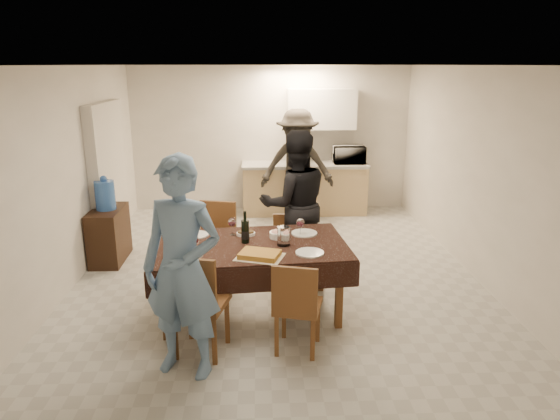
{
  "coord_description": "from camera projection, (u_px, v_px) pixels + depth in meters",
  "views": [
    {
      "loc": [
        -0.23,
        -6.06,
        2.61
      ],
      "look_at": [
        0.03,
        -0.3,
        0.92
      ],
      "focal_mm": 32.0,
      "sensor_mm": 36.0,
      "label": 1
    }
  ],
  "objects": [
    {
      "name": "person_far",
      "position": [
        295.0,
        204.0,
        6.24
      ],
      "size": [
        1.01,
        0.85,
        1.85
      ],
      "primitive_type": "imported",
      "rotation": [
        0.0,
        0.0,
        3.31
      ],
      "color": "black",
      "rests_on": "floor"
    },
    {
      "name": "chair_near_left",
      "position": [
        199.0,
        295.0,
        4.46
      ],
      "size": [
        0.56,
        0.57,
        0.55
      ],
      "rotation": [
        0.0,
        0.0,
        -0.25
      ],
      "color": "brown",
      "rests_on": "floor"
    },
    {
      "name": "chair_far_left",
      "position": [
        213.0,
        240.0,
        5.91
      ],
      "size": [
        0.54,
        0.54,
        0.54
      ],
      "rotation": [
        0.0,
        0.0,
        2.93
      ],
      "color": "brown",
      "rests_on": "floor"
    },
    {
      "name": "wine_glass_b",
      "position": [
        300.0,
        227.0,
        5.48
      ],
      "size": [
        0.09,
        0.09,
        0.2
      ],
      "primitive_type": null,
      "color": "white",
      "rests_on": "dining_table"
    },
    {
      "name": "floor",
      "position": [
        277.0,
        271.0,
        6.55
      ],
      "size": [
        5.0,
        6.0,
        0.02
      ],
      "primitive_type": "cube",
      "color": "beige",
      "rests_on": "ground"
    },
    {
      "name": "chair_far_right",
      "position": [
        289.0,
        246.0,
        5.99
      ],
      "size": [
        0.41,
        0.41,
        0.45
      ],
      "rotation": [
        0.0,
        0.0,
        3.07
      ],
      "color": "brown",
      "rests_on": "floor"
    },
    {
      "name": "dining_table",
      "position": [
        250.0,
        247.0,
        5.26
      ],
      "size": [
        2.12,
        1.36,
        0.79
      ],
      "rotation": [
        0.0,
        0.0,
        0.09
      ],
      "color": "black",
      "rests_on": "floor"
    },
    {
      "name": "microwave",
      "position": [
        349.0,
        155.0,
        8.88
      ],
      "size": [
        0.56,
        0.38,
        0.31
      ],
      "primitive_type": "imported",
      "rotation": [
        0.0,
        0.0,
        3.14
      ],
      "color": "white",
      "rests_on": "kitchen_worktop"
    },
    {
      "name": "ceiling",
      "position": [
        277.0,
        65.0,
        5.82
      ],
      "size": [
        5.0,
        6.0,
        0.02
      ],
      "primitive_type": "cube",
      "color": "white",
      "rests_on": "wall_back"
    },
    {
      "name": "wall_front",
      "position": [
        294.0,
        269.0,
        3.31
      ],
      "size": [
        5.0,
        0.02,
        2.6
      ],
      "primitive_type": "cube",
      "color": "silver",
      "rests_on": "floor"
    },
    {
      "name": "water_pitcher",
      "position": [
        283.0,
        236.0,
        5.19
      ],
      "size": [
        0.13,
        0.13,
        0.2
      ],
      "primitive_type": "cylinder",
      "color": "white",
      "rests_on": "dining_table"
    },
    {
      "name": "stub_partition",
      "position": [
        109.0,
        175.0,
        7.31
      ],
      "size": [
        0.15,
        1.4,
        2.1
      ],
      "primitive_type": "cube",
      "color": "beige",
      "rests_on": "floor"
    },
    {
      "name": "wall_back",
      "position": [
        271.0,
        139.0,
        9.06
      ],
      "size": [
        5.0,
        0.02,
        2.6
      ],
      "primitive_type": "cube",
      "color": "silver",
      "rests_on": "floor"
    },
    {
      "name": "plate_far_right",
      "position": [
        304.0,
        233.0,
        5.56
      ],
      "size": [
        0.29,
        0.29,
        0.02
      ],
      "primitive_type": "cylinder",
      "color": "white",
      "rests_on": "dining_table"
    },
    {
      "name": "plate_far_left",
      "position": [
        196.0,
        235.0,
        5.51
      ],
      "size": [
        0.27,
        0.27,
        0.02
      ],
      "primitive_type": "cylinder",
      "color": "white",
      "rests_on": "dining_table"
    },
    {
      "name": "plate_near_left",
      "position": [
        189.0,
        255.0,
        4.93
      ],
      "size": [
        0.29,
        0.29,
        0.02
      ],
      "primitive_type": "cylinder",
      "color": "white",
      "rests_on": "dining_table"
    },
    {
      "name": "person_kitchen",
      "position": [
        297.0,
        166.0,
        8.44
      ],
      "size": [
        1.23,
        0.71,
        1.91
      ],
      "primitive_type": "imported",
      "color": "black",
      "rests_on": "floor"
    },
    {
      "name": "water_jug",
      "position": [
        105.0,
        195.0,
        6.66
      ],
      "size": [
        0.26,
        0.26,
        0.39
      ],
      "primitive_type": "cylinder",
      "color": "#3A70D1",
      "rests_on": "console"
    },
    {
      "name": "wine_glass_a",
      "position": [
        194.0,
        244.0,
        4.96
      ],
      "size": [
        0.09,
        0.09,
        0.2
      ],
      "primitive_type": null,
      "color": "white",
      "rests_on": "dining_table"
    },
    {
      "name": "wine_glass_c",
      "position": [
        232.0,
        226.0,
        5.5
      ],
      "size": [
        0.09,
        0.09,
        0.2
      ],
      "primitive_type": null,
      "color": "white",
      "rests_on": "dining_table"
    },
    {
      "name": "wall_left",
      "position": [
        72.0,
        176.0,
        6.08
      ],
      "size": [
        0.02,
        6.0,
        2.6
      ],
      "primitive_type": "cube",
      "color": "silver",
      "rests_on": "floor"
    },
    {
      "name": "upper_cabinet",
      "position": [
        322.0,
        109.0,
        8.77
      ],
      "size": [
        1.2,
        0.34,
        0.7
      ],
      "primitive_type": "cube",
      "color": "white",
      "rests_on": "wall_back"
    },
    {
      "name": "mushroom_dish",
      "position": [
        246.0,
        234.0,
        5.51
      ],
      "size": [
        0.19,
        0.19,
        0.03
      ],
      "primitive_type": "cylinder",
      "color": "white",
      "rests_on": "dining_table"
    },
    {
      "name": "wall_right",
      "position": [
        474.0,
        172.0,
        6.29
      ],
      "size": [
        0.02,
        6.0,
        2.6
      ],
      "primitive_type": "cube",
      "color": "silver",
      "rests_on": "floor"
    },
    {
      "name": "chair_near_right",
      "position": [
        299.0,
        299.0,
        4.53
      ],
      "size": [
        0.5,
        0.51,
        0.49
      ],
      "rotation": [
        0.0,
        0.0,
        -0.25
      ],
      "color": "brown",
      "rests_on": "floor"
    },
    {
      "name": "kitchen_worktop",
      "position": [
        305.0,
        165.0,
        8.9
      ],
      "size": [
        2.24,
        0.64,
        0.05
      ],
      "primitive_type": "cube",
      "color": "#9E9E9A",
      "rests_on": "kitchen_base_cabinet"
    },
    {
      "name": "plate_near_right",
      "position": [
        310.0,
        253.0,
        4.98
      ],
      "size": [
        0.29,
        0.29,
        0.02
      ],
      "primitive_type": "cylinder",
      "color": "white",
      "rests_on": "dining_table"
    },
    {
      "name": "savoury_tart",
      "position": [
        260.0,
        255.0,
        4.88
      ],
      "size": [
        0.53,
        0.46,
        0.06
      ],
      "primitive_type": "cube",
      "rotation": [
        0.0,
        0.0,
        -0.32
      ],
      "color": "gold",
      "rests_on": "dining_table"
    },
    {
      "name": "person_near",
      "position": [
        182.0,
        269.0,
        4.17
      ],
      "size": [
        0.81,
        0.66,
        1.93
      ],
      "primitive_type": "imported",
      "rotation": [
        0.0,
        0.0,
        -0.32
      ],
      "color": "#6689B6",
      "rests_on": "floor"
    },
    {
      "name": "console",
      "position": [
        109.0,
        235.0,
        6.81
      ],
      "size": [
        0.4,
        0.79,
        0.73
      ],
      "primitive_type": "cube",
      "color": "black",
      "rests_on": "floor"
    },
    {
      "name": "salad_bowl",
      "position": [
        278.0,
        235.0,
        5.42
      ],
      "size": [
        0.18,
        0.18,
        0.07
      ],
      "primitive_type": "cylinder",
      "color": "white",
      "rests_on": "dining_table"
    },
    {
      "name": "kitchen_base_cabinet",
      "position": [
        304.0,
        190.0,
        9.03
      ],
      "size": [
        2.2,
        0.6,
        0.86
      ],
      "primitive_type": "cube",
      "color": "tan",
      "rests_on": "floor"
    },
    {
      "name": "wine_bottle",
      "position": [
        245.0,
        227.0,
        5.25
      ],
      "size": [
        0.09,
        0.09,
        0.35
      ],
      "primitive_type": null,
      "color": "black",
      "rests_on": "dining_table"
    }
  ]
}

